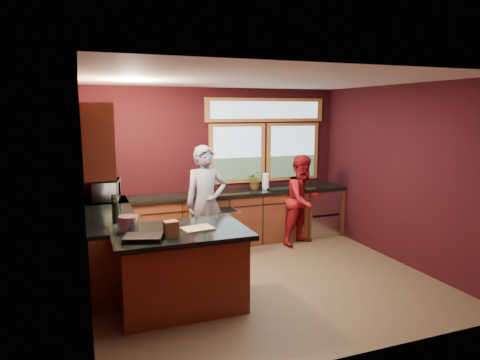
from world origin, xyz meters
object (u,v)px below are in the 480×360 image
person_red (303,200)px  stock_pot (129,224)px  cutting_board (198,229)px  person_grey (206,204)px  island (181,268)px

person_red → stock_pot: 3.44m
person_red → cutting_board: person_red is taller
person_red → cutting_board: 2.90m
person_grey → stock_pot: person_grey is taller
island → cutting_board: (0.20, -0.05, 0.48)m
island → stock_pot: stock_pot is taller
person_grey → cutting_board: 1.62m
person_grey → stock_pot: bearing=-132.8°
island → person_red: size_ratio=0.99×
island → stock_pot: size_ratio=6.46×
cutting_board → stock_pot: stock_pot is taller
island → person_red: person_red is taller
person_grey → cutting_board: person_grey is taller
island → person_grey: bearing=63.5°
person_grey → person_red: 1.81m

